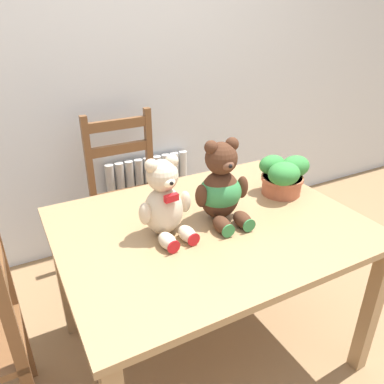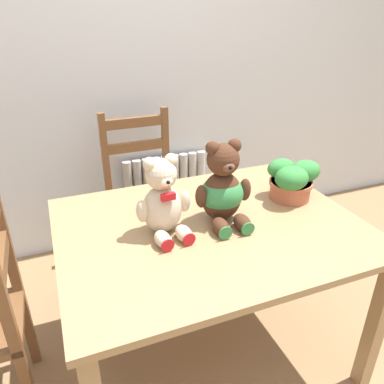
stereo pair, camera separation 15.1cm
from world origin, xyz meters
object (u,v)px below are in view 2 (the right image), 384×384
Objects in this scene: wooden_chair_behind at (144,194)px; potted_plant at (292,180)px; teddy_bear_left at (163,201)px; teddy_bear_right at (223,190)px.

potted_plant is (0.53, -0.78, 0.34)m from wooden_chair_behind.
teddy_bear_left is 0.92× the size of teddy_bear_right.
wooden_chair_behind reaches higher than potted_plant.
wooden_chair_behind is at bearing -103.59° from teddy_bear_left.
potted_plant is at bearing -168.70° from teddy_bear_right.
teddy_bear_left is at bearing 81.65° from wooden_chair_behind.
teddy_bear_left is 0.66m from potted_plant.
wooden_chair_behind is 3.92× the size of potted_plant.
teddy_bear_right is at bearing -171.90° from potted_plant.
teddy_bear_right reaches higher than wooden_chair_behind.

